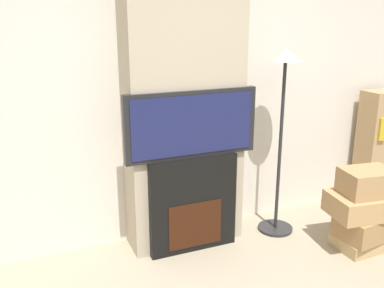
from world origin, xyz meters
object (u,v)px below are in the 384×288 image
object	(u,v)px
fireplace	(192,204)
floor_lamp	(283,105)
bookshelf	(377,147)
box_stack	(362,210)
television	(192,124)

from	to	relation	value
fireplace	floor_lamp	distance (m)	1.14
floor_lamp	bookshelf	bearing A→B (deg)	6.85
floor_lamp	box_stack	distance (m)	1.09
box_stack	floor_lamp	bearing A→B (deg)	129.41
bookshelf	floor_lamp	bearing A→B (deg)	-173.15
television	bookshelf	size ratio (longest dim) A/B	0.92
box_stack	fireplace	bearing A→B (deg)	156.51
television	box_stack	distance (m)	1.59
television	box_stack	world-z (taller)	television
fireplace	bookshelf	bearing A→B (deg)	4.09
fireplace	box_stack	xyz separation A→B (m)	(1.30, -0.56, -0.05)
fireplace	box_stack	size ratio (longest dim) A/B	1.16
floor_lamp	box_stack	world-z (taller)	floor_lamp
television	floor_lamp	bearing A→B (deg)	-0.15
fireplace	bookshelf	xyz separation A→B (m)	(2.16, 0.15, 0.19)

